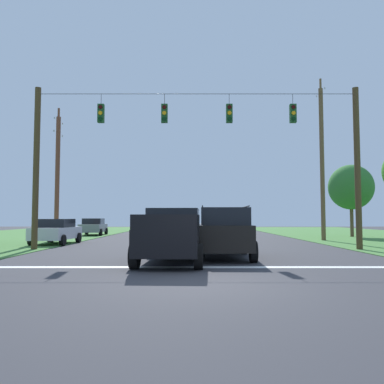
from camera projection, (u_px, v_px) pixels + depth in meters
ground_plane at (202, 284)px, 9.54m from camera, size 120.00×120.00×0.00m
stop_bar_stripe at (199, 267)px, 12.76m from camera, size 14.38×0.45×0.01m
lane_dash_0 at (197, 251)px, 18.75m from camera, size 2.50×0.15×0.01m
lane_dash_1 at (195, 242)px, 25.32m from camera, size 2.50×0.15×0.01m
lane_dash_2 at (195, 238)px, 31.47m from camera, size 2.50×0.15×0.01m
overhead_signal_span at (196, 158)px, 19.89m from camera, size 16.52×0.31×8.23m
pickup_truck at (172, 235)px, 14.23m from camera, size 2.49×5.49×1.95m
suv_black at (223, 231)px, 15.81m from camera, size 2.32×4.85×2.05m
distant_car_crossing_white at (158, 226)px, 37.52m from camera, size 4.40×2.23×1.52m
distant_car_oncoming at (93, 227)px, 35.39m from camera, size 2.18×4.38×1.52m
distant_car_far_parked at (56, 231)px, 23.74m from camera, size 2.11×4.34×1.52m
utility_pole_mid_right at (322, 161)px, 27.64m from camera, size 0.30×1.85×11.46m
utility_pole_near_left at (57, 175)px, 27.50m from camera, size 0.31×1.84×9.31m
tree_roadside_right at (351, 187)px, 32.68m from camera, size 3.65×3.65×5.98m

